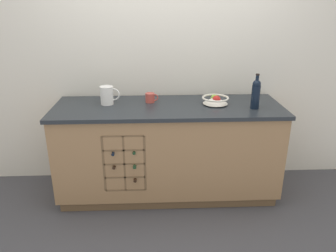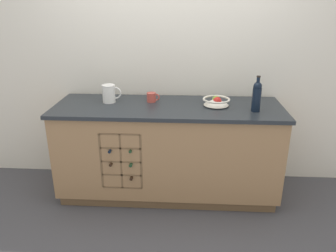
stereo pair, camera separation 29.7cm
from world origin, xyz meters
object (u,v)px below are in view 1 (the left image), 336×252
(fruit_bowl, at_px, (215,100))
(ceramic_mug, at_px, (150,98))
(white_pitcher, at_px, (107,95))
(standing_wine_bottle, at_px, (256,93))

(fruit_bowl, xyz_separation_m, ceramic_mug, (-0.60, 0.09, -0.00))
(fruit_bowl, bearing_deg, ceramic_mug, 171.46)
(ceramic_mug, bearing_deg, fruit_bowl, -8.54)
(ceramic_mug, bearing_deg, white_pitcher, -173.63)
(fruit_bowl, relative_size, standing_wine_bottle, 0.80)
(standing_wine_bottle, bearing_deg, white_pitcher, 172.05)
(fruit_bowl, xyz_separation_m, standing_wine_bottle, (0.33, -0.14, 0.09))
(fruit_bowl, distance_m, white_pitcher, 1.00)
(white_pitcher, distance_m, standing_wine_bottle, 1.34)
(ceramic_mug, xyz_separation_m, standing_wine_bottle, (0.93, -0.23, 0.10))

